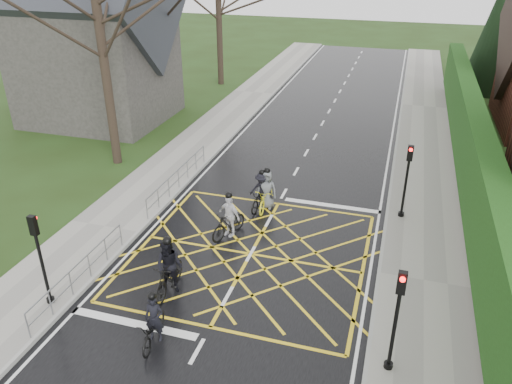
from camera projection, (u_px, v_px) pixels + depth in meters
The scene contains 18 objects.
ground at pixel (251, 254), 18.08m from camera, with size 120.00×120.00×0.00m, color black.
road at pixel (251, 254), 18.08m from camera, with size 9.00×80.00×0.01m, color black.
sidewalk_right at pixel (423, 282), 16.51m from camera, with size 3.00×80.00×0.15m, color gray.
sidewalk_left at pixel (105, 228), 19.59m from camera, with size 3.00×80.00×0.15m, color gray.
stone_wall at pixel (468, 200), 21.05m from camera, with size 0.50×38.00×0.70m, color slate.
hedge at pixel (476, 162), 20.26m from camera, with size 0.90×38.00×2.80m, color #18360E.
conifer at pixel (505, 21), 35.23m from camera, with size 4.60×4.60×10.00m.
church at pixel (93, 38), 29.56m from camera, with size 8.80×7.80×11.00m.
railing_south at pixel (79, 269), 15.94m from camera, with size 0.05×5.04×1.03m.
railing_north at pixel (178, 174), 22.33m from camera, with size 0.05×6.04×1.03m.
traffic_light_ne at pixel (406, 182), 19.60m from camera, with size 0.24×0.31×3.21m.
traffic_light_se at pixel (395, 323), 12.43m from camera, with size 0.24×0.31×3.21m.
traffic_light_sw at pixel (42, 261), 14.80m from camera, with size 0.24×0.31×3.21m.
cyclist_rear at pixel (154, 326), 13.95m from camera, with size 0.81×1.75×1.65m.
cyclist_back at pixel (169, 272), 15.84m from camera, with size 0.92×2.04×2.03m.
cyclist_mid at pixel (261, 194), 20.92m from camera, with size 1.11×1.87×1.75m.
cyclist_front at pixel (229, 220), 18.91m from camera, with size 1.18×1.89×1.84m.
cyclist_lead at pixel (266, 194), 20.90m from camera, with size 0.83×1.89×1.83m.
Camera 1 is at (4.54, -14.39, 10.22)m, focal length 35.00 mm.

